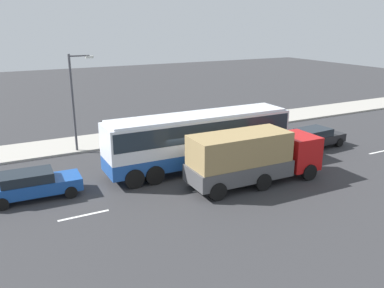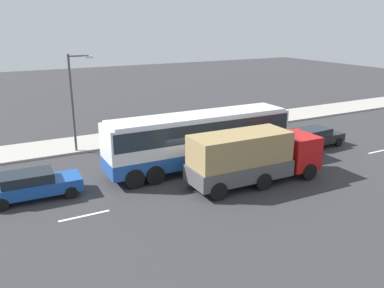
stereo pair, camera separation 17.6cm
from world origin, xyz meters
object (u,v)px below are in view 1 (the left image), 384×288
Objects in this scene: street_lamp at (75,96)px; pedestrian_near_curb at (198,120)px; coach_bus at (200,135)px; car_blue_saloon at (33,184)px; cargo_truck at (252,156)px; car_black_sedan at (315,137)px.

pedestrian_near_curb is at bearing 2.36° from street_lamp.
car_blue_saloon is at bearing -179.96° from coach_bus.
cargo_truck is at bearing -15.61° from car_blue_saloon.
coach_bus is 8.13m from pedestrian_near_curb.
street_lamp reaches higher than pedestrian_near_curb.
car_blue_saloon is (-19.15, 0.21, 0.02)m from car_black_sedan.
car_black_sedan is at bearing -46.06° from pedestrian_near_curb.
pedestrian_near_curb reaches higher than car_black_sedan.
pedestrian_near_curb is (-5.71, 7.25, 0.38)m from car_black_sedan.
car_blue_saloon is (-9.69, 0.10, -1.35)m from coach_bus.
pedestrian_near_curb is 10.05m from street_lamp.
car_black_sedan is (9.47, -0.11, -1.37)m from coach_bus.
cargo_truck is at bearing -96.67° from pedestrian_near_curb.
pedestrian_near_curb is (2.34, 10.62, -0.48)m from cargo_truck.
cargo_truck is at bearing -67.15° from coach_bus.
coach_bus is 9.57m from car_black_sedan.
car_black_sedan is 0.97× the size of car_blue_saloon.
street_lamp is at bearing 131.70° from coach_bus.
car_black_sedan is at bearing -0.05° from coach_bus.
cargo_truck reaches higher than pedestrian_near_curb.
street_lamp is at bearing 151.98° from car_black_sedan.
street_lamp is at bearing 62.44° from car_blue_saloon.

